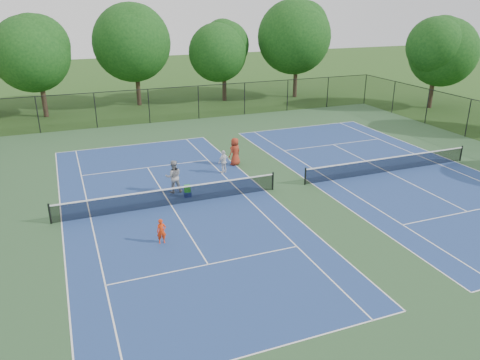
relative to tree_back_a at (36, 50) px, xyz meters
name	(u,v)px	position (x,y,z in m)	size (l,w,h in m)	color
ground	(289,187)	(13.00, -24.00, -6.04)	(140.00, 140.00, 0.00)	#234716
court_pad	(289,187)	(13.00, -24.00, -6.03)	(36.00, 36.00, 0.01)	#315731
tennis_court_left	(171,204)	(6.00, -24.00, -5.94)	(12.00, 23.83, 1.07)	navy
tennis_court_right	(388,171)	(20.00, -24.00, -5.94)	(12.00, 23.83, 1.07)	navy
perimeter_fence	(290,161)	(13.00, -24.00, -4.44)	(36.08, 36.08, 3.02)	black
tree_back_a	(36,50)	(0.00, 0.00, 0.00)	(6.80, 6.80, 9.15)	#2D2116
tree_back_b	(134,39)	(9.00, 2.00, 0.56)	(7.60, 7.60, 10.03)	#2D2116
tree_back_c	(224,48)	(18.00, 1.00, -0.56)	(6.00, 6.00, 8.40)	#2D2116
tree_back_d	(297,33)	(26.00, 0.00, 0.79)	(7.80, 7.80, 10.37)	#2D2116
tree_side_e	(438,48)	(36.00, -10.00, -0.23)	(6.60, 6.60, 8.87)	#2D2116
child_player	(162,231)	(4.65, -27.87, -5.46)	(0.42, 0.28, 1.16)	red
instructor	(174,177)	(6.61, -22.29, -5.09)	(0.92, 0.72, 1.89)	gray
bystander_a	(224,162)	(10.30, -20.32, -5.30)	(0.87, 0.36, 1.48)	silver
bystander_c	(235,152)	(11.49, -19.16, -5.12)	(0.89, 0.58, 1.83)	maroon
ball_crate	(188,194)	(7.13, -23.23, -5.88)	(0.39, 0.28, 0.31)	navy
ball_hopper	(187,189)	(7.13, -23.23, -5.54)	(0.34, 0.26, 0.38)	#1DA01C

